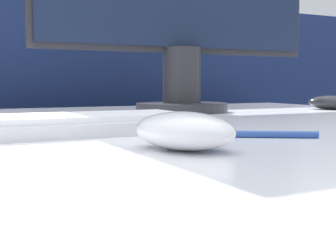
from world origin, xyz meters
The scene contains 5 objects.
partition_panel centered at (0.00, 0.69, 0.55)m, with size 5.00×0.03×1.09m.
computer_mouse_near centered at (-0.06, -0.27, 0.79)m, with size 0.10×0.13×0.04m.
keyboard centered at (-0.16, -0.08, 0.79)m, with size 0.40×0.13×0.02m.
computer_mouse_far centered at (0.58, 0.17, 0.79)m, with size 0.11×0.12×0.03m.
pen centered at (0.06, -0.22, 0.78)m, with size 0.12×0.08×0.01m.
Camera 1 is at (-0.28, -0.65, 0.84)m, focal length 50.00 mm.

